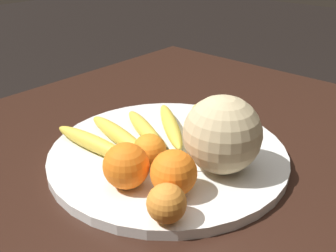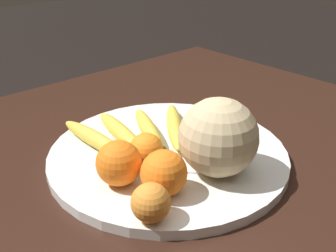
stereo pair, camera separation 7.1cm
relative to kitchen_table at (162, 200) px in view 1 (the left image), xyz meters
The scene contains 9 objects.
kitchen_table is the anchor object (origin of this frame).
fruit_bowl 0.10m from the kitchen_table, 24.09° to the right, with size 0.44×0.44×0.02m.
melon 0.21m from the kitchen_table, 78.20° to the right, with size 0.13×0.13×0.13m.
banana_bunch 0.14m from the kitchen_table, 77.09° to the left, with size 0.29×0.25×0.03m.
orange_front_left 0.19m from the kitchen_table, 164.97° to the right, with size 0.07×0.07×0.07m.
orange_front_right 0.20m from the kitchen_table, 129.43° to the right, with size 0.07×0.07×0.07m.
orange_mid_center 0.15m from the kitchen_table, 161.30° to the right, with size 0.06×0.06×0.06m.
orange_back_left 0.24m from the kitchen_table, 135.64° to the right, with size 0.06×0.06×0.06m.
produce_tag 0.14m from the kitchen_table, 97.39° to the right, with size 0.07×0.08×0.00m.
Camera 1 is at (-0.47, -0.43, 1.10)m, focal length 42.00 mm.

